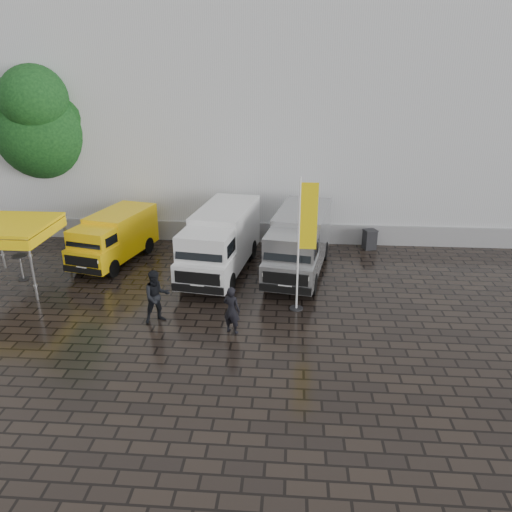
{
  "coord_description": "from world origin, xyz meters",
  "views": [
    {
      "loc": [
        0.93,
        -15.99,
        8.64
      ],
      "look_at": [
        -0.43,
        2.2,
        1.47
      ],
      "focal_mm": 35.0,
      "sensor_mm": 36.0,
      "label": 1
    }
  ],
  "objects_px": {
    "canopy_tent": "(9,227)",
    "van_yellow": "(114,239)",
    "van_white": "(221,243)",
    "person_tent": "(157,297)",
    "person_front": "(232,310)",
    "wheelie_bin": "(370,239)",
    "flagpole": "(304,238)",
    "van_silver": "(299,244)",
    "cocktail_table": "(22,268)"
  },
  "relations": [
    {
      "from": "canopy_tent",
      "to": "person_tent",
      "type": "bearing_deg",
      "value": -22.65
    },
    {
      "from": "van_silver",
      "to": "flagpole",
      "type": "height_order",
      "value": "flagpole"
    },
    {
      "from": "van_white",
      "to": "canopy_tent",
      "type": "height_order",
      "value": "van_white"
    },
    {
      "from": "wheelie_bin",
      "to": "person_front",
      "type": "relative_size",
      "value": 0.58
    },
    {
      "from": "cocktail_table",
      "to": "person_front",
      "type": "relative_size",
      "value": 0.64
    },
    {
      "from": "flagpole",
      "to": "cocktail_table",
      "type": "relative_size",
      "value": 4.61
    },
    {
      "from": "van_yellow",
      "to": "canopy_tent",
      "type": "xyz_separation_m",
      "value": [
        -3.22,
        -2.63,
        1.35
      ]
    },
    {
      "from": "van_silver",
      "to": "person_tent",
      "type": "relative_size",
      "value": 3.15
    },
    {
      "from": "canopy_tent",
      "to": "person_front",
      "type": "xyz_separation_m",
      "value": [
        9.3,
        -3.33,
        -1.61
      ]
    },
    {
      "from": "van_silver",
      "to": "wheelie_bin",
      "type": "bearing_deg",
      "value": 52.6
    },
    {
      "from": "van_yellow",
      "to": "person_front",
      "type": "relative_size",
      "value": 2.85
    },
    {
      "from": "wheelie_bin",
      "to": "van_white",
      "type": "bearing_deg",
      "value": -169.74
    },
    {
      "from": "van_yellow",
      "to": "van_white",
      "type": "relative_size",
      "value": 0.77
    },
    {
      "from": "flagpole",
      "to": "person_tent",
      "type": "relative_size",
      "value": 2.58
    },
    {
      "from": "van_white",
      "to": "person_front",
      "type": "xyz_separation_m",
      "value": [
        1.08,
        -5.13,
        -0.51
      ]
    },
    {
      "from": "van_silver",
      "to": "flagpole",
      "type": "relative_size",
      "value": 1.22
    },
    {
      "from": "cocktail_table",
      "to": "canopy_tent",
      "type": "bearing_deg",
      "value": -84.47
    },
    {
      "from": "canopy_tent",
      "to": "van_yellow",
      "type": "bearing_deg",
      "value": 39.15
    },
    {
      "from": "cocktail_table",
      "to": "van_white",
      "type": "bearing_deg",
      "value": 9.68
    },
    {
      "from": "person_tent",
      "to": "van_yellow",
      "type": "bearing_deg",
      "value": 92.11
    },
    {
      "from": "canopy_tent",
      "to": "cocktail_table",
      "type": "xyz_separation_m",
      "value": [
        -0.04,
        0.39,
        -1.92
      ]
    },
    {
      "from": "van_yellow",
      "to": "person_tent",
      "type": "xyz_separation_m",
      "value": [
        3.37,
        -5.38,
        -0.14
      ]
    },
    {
      "from": "wheelie_bin",
      "to": "person_tent",
      "type": "bearing_deg",
      "value": -153.02
    },
    {
      "from": "person_front",
      "to": "person_tent",
      "type": "bearing_deg",
      "value": 10.31
    },
    {
      "from": "cocktail_table",
      "to": "person_front",
      "type": "height_order",
      "value": "person_front"
    },
    {
      "from": "van_white",
      "to": "canopy_tent",
      "type": "xyz_separation_m",
      "value": [
        -8.22,
        -1.8,
        1.1
      ]
    },
    {
      "from": "person_tent",
      "to": "cocktail_table",
      "type": "bearing_deg",
      "value": 124.67
    },
    {
      "from": "van_white",
      "to": "cocktail_table",
      "type": "xyz_separation_m",
      "value": [
        -8.25,
        -1.41,
        -0.81
      ]
    },
    {
      "from": "van_white",
      "to": "person_tent",
      "type": "distance_m",
      "value": 4.85
    },
    {
      "from": "wheelie_bin",
      "to": "person_tent",
      "type": "height_order",
      "value": "person_tent"
    },
    {
      "from": "van_yellow",
      "to": "wheelie_bin",
      "type": "bearing_deg",
      "value": 26.18
    },
    {
      "from": "van_silver",
      "to": "wheelie_bin",
      "type": "height_order",
      "value": "van_silver"
    },
    {
      "from": "van_white",
      "to": "person_front",
      "type": "distance_m",
      "value": 5.26
    },
    {
      "from": "van_white",
      "to": "flagpole",
      "type": "height_order",
      "value": "flagpole"
    },
    {
      "from": "van_yellow",
      "to": "cocktail_table",
      "type": "bearing_deg",
      "value": -131.83
    },
    {
      "from": "wheelie_bin",
      "to": "flagpole",
      "type": "bearing_deg",
      "value": -133.29
    },
    {
      "from": "canopy_tent",
      "to": "van_silver",
      "type": "bearing_deg",
      "value": 9.66
    },
    {
      "from": "van_white",
      "to": "van_silver",
      "type": "bearing_deg",
      "value": 11.12
    },
    {
      "from": "flagpole",
      "to": "person_tent",
      "type": "bearing_deg",
      "value": -165.46
    },
    {
      "from": "cocktail_table",
      "to": "van_yellow",
      "type": "bearing_deg",
      "value": 34.39
    },
    {
      "from": "wheelie_bin",
      "to": "van_silver",
      "type": "bearing_deg",
      "value": -153.36
    },
    {
      "from": "person_front",
      "to": "canopy_tent",
      "type": "bearing_deg",
      "value": 2.62
    },
    {
      "from": "van_silver",
      "to": "person_front",
      "type": "xyz_separation_m",
      "value": [
        -2.26,
        -5.29,
        -0.48
      ]
    },
    {
      "from": "van_silver",
      "to": "canopy_tent",
      "type": "relative_size",
      "value": 1.91
    },
    {
      "from": "van_yellow",
      "to": "van_silver",
      "type": "height_order",
      "value": "van_silver"
    },
    {
      "from": "canopy_tent",
      "to": "wheelie_bin",
      "type": "distance_m",
      "value": 16.06
    },
    {
      "from": "van_yellow",
      "to": "van_silver",
      "type": "bearing_deg",
      "value": 9.27
    },
    {
      "from": "canopy_tent",
      "to": "person_tent",
      "type": "relative_size",
      "value": 1.65
    },
    {
      "from": "van_yellow",
      "to": "person_front",
      "type": "bearing_deg",
      "value": -30.65
    },
    {
      "from": "van_yellow",
      "to": "canopy_tent",
      "type": "relative_size",
      "value": 1.51
    }
  ]
}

